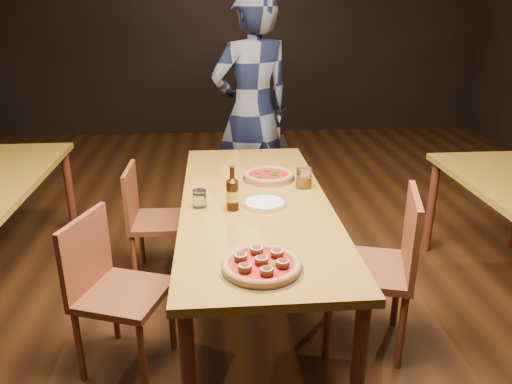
{
  "coord_description": "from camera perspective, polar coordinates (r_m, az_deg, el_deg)",
  "views": [
    {
      "loc": [
        -0.21,
        -2.52,
        1.78
      ],
      "look_at": [
        0.0,
        -0.05,
        0.82
      ],
      "focal_mm": 35.0,
      "sensor_mm": 36.0,
      "label": 1
    }
  ],
  "objects": [
    {
      "name": "water_glass",
      "position": [
        2.65,
        -6.46,
        -0.75
      ],
      "size": [
        0.07,
        0.07,
        0.09
      ],
      "primitive_type": "cylinder",
      "color": "white",
      "rests_on": "table_main"
    },
    {
      "name": "amber_glass",
      "position": [
        2.92,
        5.49,
        1.62
      ],
      "size": [
        0.09,
        0.09,
        0.11
      ],
      "primitive_type": "cylinder",
      "color": "#A65312",
      "rests_on": "table_main"
    },
    {
      "name": "pizza_margherita",
      "position": [
        3.05,
        1.45,
        1.87
      ],
      "size": [
        0.32,
        0.32,
        0.04
      ],
      "rotation": [
        0.0,
        0.0,
        -0.43
      ],
      "color": "#B7B7BF",
      "rests_on": "table_main"
    },
    {
      "name": "chair_end",
      "position": [
        4.06,
        -0.48,
        1.63
      ],
      "size": [
        0.49,
        0.49,
        0.84
      ],
      "primitive_type": null,
      "rotation": [
        0.0,
        0.0,
        -0.3
      ],
      "color": "#5B2717",
      "rests_on": "ground"
    },
    {
      "name": "chair_main_nw",
      "position": [
        2.6,
        -14.93,
        -11.06
      ],
      "size": [
        0.51,
        0.51,
        0.85
      ],
      "primitive_type": null,
      "rotation": [
        0.0,
        0.0,
        1.23
      ],
      "color": "#5B2717",
      "rests_on": "ground"
    },
    {
      "name": "table_main",
      "position": [
        2.75,
        -0.09,
        -2.38
      ],
      "size": [
        0.8,
        2.0,
        0.75
      ],
      "color": "brown",
      "rests_on": "ground"
    },
    {
      "name": "diner",
      "position": [
        4.02,
        -0.44,
        9.03
      ],
      "size": [
        0.8,
        0.66,
        1.87
      ],
      "primitive_type": "imported",
      "rotation": [
        0.0,
        0.0,
        3.51
      ],
      "color": "black",
      "rests_on": "ground"
    },
    {
      "name": "chair_main_sw",
      "position": [
        3.38,
        -10.91,
        -3.21
      ],
      "size": [
        0.39,
        0.39,
        0.81
      ],
      "primitive_type": null,
      "rotation": [
        0.0,
        0.0,
        1.55
      ],
      "color": "#5B2717",
      "rests_on": "ground"
    },
    {
      "name": "pizza_meatball",
      "position": [
        2.04,
        0.62,
        -8.3
      ],
      "size": [
        0.35,
        0.35,
        0.06
      ],
      "rotation": [
        0.0,
        0.0,
        0.4
      ],
      "color": "#B7B7BF",
      "rests_on": "table_main"
    },
    {
      "name": "chair_main_e",
      "position": [
        2.71,
        12.59,
        -8.37
      ],
      "size": [
        0.53,
        0.53,
        0.93
      ],
      "primitive_type": null,
      "rotation": [
        0.0,
        0.0,
        -1.85
      ],
      "color": "#5B2717",
      "rests_on": "ground"
    },
    {
      "name": "beer_bottle",
      "position": [
        2.58,
        -2.7,
        -0.29
      ],
      "size": [
        0.07,
        0.07,
        0.23
      ],
      "rotation": [
        0.0,
        0.0,
        -0.14
      ],
      "color": "black",
      "rests_on": "table_main"
    },
    {
      "name": "ground",
      "position": [
        3.09,
        -0.08,
        -14.0
      ],
      "size": [
        9.0,
        9.0,
        0.0
      ],
      "primitive_type": "plane",
      "color": "black"
    },
    {
      "name": "plate_stack",
      "position": [
        2.66,
        0.97,
        -1.33
      ],
      "size": [
        0.22,
        0.22,
        0.02
      ],
      "primitive_type": "cylinder",
      "color": "white",
      "rests_on": "table_main"
    }
  ]
}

